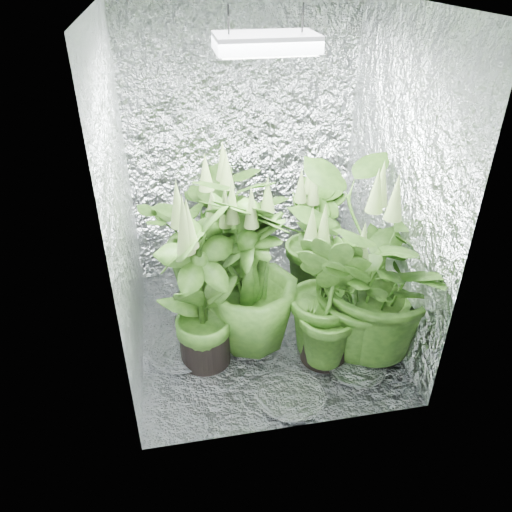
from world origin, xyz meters
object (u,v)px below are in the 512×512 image
(plant_b, at_px, (230,268))
(plant_a, at_px, (218,234))
(grow_lamp, at_px, (266,43))
(plant_f, at_px, (201,289))
(plant_e, at_px, (374,273))
(plant_g, at_px, (329,298))
(circulation_fan, at_px, (322,257))
(plant_d, at_px, (252,274))
(plant_c, at_px, (312,238))

(plant_b, bearing_deg, plant_a, 99.18)
(grow_lamp, height_order, plant_a, grow_lamp)
(grow_lamp, relative_size, plant_f, 0.42)
(grow_lamp, xyz_separation_m, plant_b, (-0.19, 0.15, -1.38))
(plant_e, height_order, plant_f, plant_e)
(plant_b, height_order, plant_g, plant_g)
(plant_g, bearing_deg, plant_b, 138.75)
(plant_g, relative_size, circulation_fan, 2.80)
(plant_a, xyz_separation_m, plant_d, (0.15, -0.49, -0.02))
(circulation_fan, bearing_deg, plant_c, -133.93)
(grow_lamp, xyz_separation_m, plant_f, (-0.41, -0.19, -1.28))
(grow_lamp, xyz_separation_m, plant_e, (0.60, -0.29, -1.23))
(plant_e, bearing_deg, plant_a, 139.80)
(grow_lamp, relative_size, plant_c, 0.50)
(grow_lamp, bearing_deg, plant_d, -139.74)
(plant_c, bearing_deg, plant_f, -144.02)
(plant_a, xyz_separation_m, plant_g, (0.57, -0.73, -0.09))
(plant_b, relative_size, plant_f, 0.83)
(plant_a, distance_m, plant_f, 0.63)
(plant_d, bearing_deg, plant_e, -17.24)
(plant_c, distance_m, plant_d, 0.73)
(plant_a, bearing_deg, plant_f, -105.43)
(plant_c, relative_size, circulation_fan, 2.71)
(plant_e, bearing_deg, plant_c, 103.29)
(plant_c, height_order, circulation_fan, plant_c)
(grow_lamp, distance_m, plant_f, 1.36)
(plant_a, height_order, plant_c, plant_a)
(plant_a, xyz_separation_m, plant_b, (0.04, -0.27, -0.11))
(plant_e, bearing_deg, plant_g, -176.29)
(plant_f, bearing_deg, plant_g, -8.94)
(plant_d, distance_m, plant_e, 0.73)
(plant_e, xyz_separation_m, circulation_fan, (-0.01, 0.91, -0.44))
(plant_e, relative_size, plant_f, 1.05)
(grow_lamp, relative_size, circulation_fan, 1.35)
(plant_f, relative_size, circulation_fan, 3.21)
(circulation_fan, bearing_deg, plant_a, -172.10)
(plant_d, bearing_deg, plant_a, 106.56)
(plant_e, bearing_deg, grow_lamp, 154.21)
(plant_a, bearing_deg, plant_g, -51.98)
(plant_c, xyz_separation_m, plant_g, (-0.10, -0.73, 0.01))
(plant_d, bearing_deg, plant_b, 114.49)
(plant_e, height_order, circulation_fan, plant_e)
(plant_g, bearing_deg, plant_d, 151.12)
(plant_d, bearing_deg, plant_f, -159.73)
(grow_lamp, distance_m, plant_b, 1.40)
(plant_a, height_order, plant_d, plant_a)
(plant_a, height_order, circulation_fan, plant_a)
(plant_a, bearing_deg, plant_c, -0.06)
(plant_a, relative_size, plant_e, 0.94)
(plant_d, distance_m, plant_f, 0.34)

